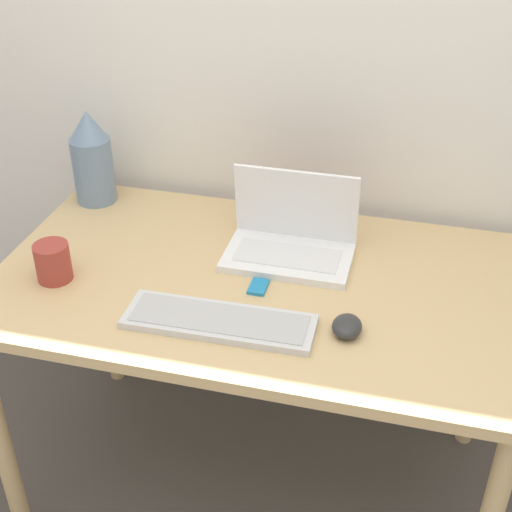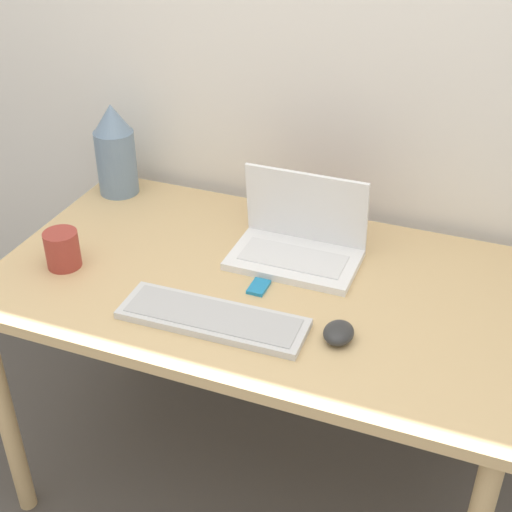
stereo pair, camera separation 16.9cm
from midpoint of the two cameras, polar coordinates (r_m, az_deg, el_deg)
The scene contains 8 objects.
wall_back at distance 1.98m, azimuth 1.04°, elevation 17.56°, with size 6.00×0.05×2.50m.
desk at distance 1.84m, azimuth -2.45°, elevation -4.09°, with size 1.33×0.77×0.75m.
laptop at distance 1.85m, azimuth 0.21°, elevation 1.34°, with size 0.33×0.21×0.22m.
keyboard at distance 1.64m, azimuth -5.92°, elevation -5.32°, with size 0.44×0.14×0.02m.
mouse at distance 1.60m, azimuth 4.31°, elevation -5.74°, with size 0.07×0.09×0.04m.
vase at distance 2.16m, azimuth -15.23°, elevation 7.52°, with size 0.12×0.12×0.28m.
mp3_player at distance 1.75m, azimuth -2.58°, elevation -2.57°, with size 0.04×0.07×0.01m.
mug at distance 1.85m, azimuth -18.48°, elevation -0.54°, with size 0.09×0.09×0.10m.
Camera 1 is at (0.36, -1.05, 1.76)m, focal length 50.00 mm.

